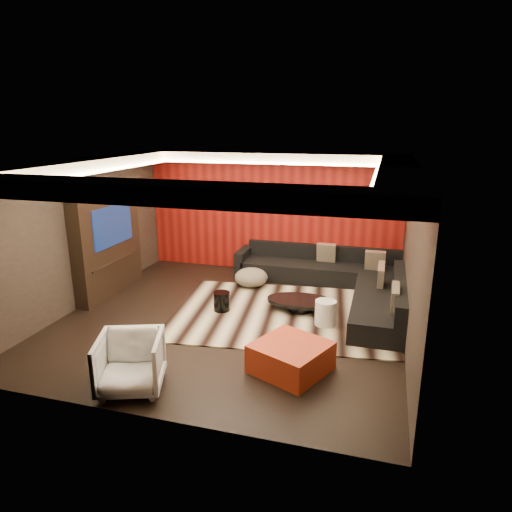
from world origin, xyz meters
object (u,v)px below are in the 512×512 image
(white_side_table, at_px, (325,313))
(orange_ottoman, at_px, (291,357))
(coffee_table, at_px, (300,305))
(armchair, at_px, (130,363))
(drum_stool, at_px, (222,301))
(sectional_sofa, at_px, (339,281))

(white_side_table, distance_m, orange_ottoman, 1.67)
(white_side_table, height_order, orange_ottoman, white_side_table)
(coffee_table, bearing_deg, armchair, -117.54)
(coffee_table, height_order, drum_stool, drum_stool)
(white_side_table, bearing_deg, sectional_sofa, 88.00)
(white_side_table, xyz_separation_m, orange_ottoman, (-0.27, -1.65, -0.02))
(coffee_table, relative_size, white_side_table, 2.76)
(drum_stool, distance_m, sectional_sofa, 2.56)
(drum_stool, bearing_deg, orange_ottoman, -46.01)
(orange_ottoman, bearing_deg, armchair, -151.69)
(coffee_table, distance_m, sectional_sofa, 1.30)
(coffee_table, xyz_separation_m, sectional_sofa, (0.59, 1.15, 0.14))
(orange_ottoman, distance_m, sectional_sofa, 3.34)
(coffee_table, xyz_separation_m, drum_stool, (-1.42, -0.42, 0.07))
(drum_stool, bearing_deg, sectional_sofa, 37.87)
(orange_ottoman, height_order, sectional_sofa, sectional_sofa)
(drum_stool, relative_size, armchair, 0.43)
(drum_stool, distance_m, armchair, 2.81)
(drum_stool, xyz_separation_m, white_side_table, (1.96, -0.10, 0.03))
(orange_ottoman, distance_m, armchair, 2.21)
(coffee_table, xyz_separation_m, orange_ottoman, (0.26, -2.17, 0.08))
(coffee_table, height_order, sectional_sofa, sectional_sofa)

